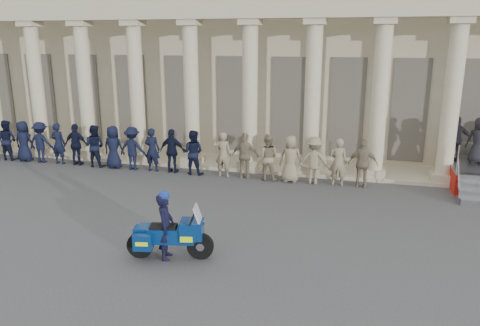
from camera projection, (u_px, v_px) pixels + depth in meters
name	position (u px, v px, depth m)	size (l,w,h in m)	color
ground	(136.00, 241.00, 13.21)	(90.00, 90.00, 0.00)	#3D3D3F
building	(257.00, 57.00, 25.78)	(40.00, 12.50, 9.00)	tan
officer_rank	(122.00, 148.00, 20.30)	(20.82, 0.71, 1.88)	black
motorcycle	(171.00, 235.00, 12.05)	(2.24, 1.11, 1.46)	black
rider	(165.00, 225.00, 11.98)	(0.55, 0.72, 1.85)	black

